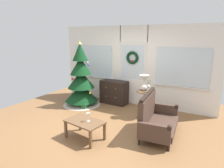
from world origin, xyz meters
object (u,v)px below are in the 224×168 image
side_table (145,99)px  table_lamp (144,81)px  flower_vase (148,88)px  dresser_cabinet (114,92)px  settee_sofa (155,118)px  coffee_table (85,124)px  christmas_tree (81,82)px  gift_box (85,106)px  wine_glass (88,115)px

side_table → table_lamp: (-0.06, 0.04, 0.50)m
table_lamp → flower_vase: table_lamp is taller
side_table → dresser_cabinet: bearing=155.9°
flower_vase → settee_sofa: bearing=-60.9°
settee_sofa → coffee_table: 1.61m
christmas_tree → flower_vase: 2.28m
gift_box → table_lamp: bearing=11.3°
side_table → flower_vase: size_ratio=2.11×
christmas_tree → wine_glass: (1.53, -1.78, -0.20)m
christmas_tree → coffee_table: christmas_tree is taller
side_table → table_lamp: size_ratio=1.68×
settee_sofa → flower_vase: bearing=119.1°
coffee_table → gift_box: 1.92m
christmas_tree → side_table: bearing=0.9°
christmas_tree → gift_box: size_ratio=12.44×
christmas_tree → side_table: 2.19m
christmas_tree → coffee_table: bearing=-51.3°
dresser_cabinet → table_lamp: (1.23, -0.54, 0.63)m
dresser_cabinet → side_table: size_ratio=1.24×
christmas_tree → gift_box: (0.32, -0.28, -0.67)m
flower_vase → dresser_cabinet: bearing=155.4°
flower_vase → gift_box: flower_vase is taller
table_lamp → gift_box: (-1.80, -0.36, -0.94)m
christmas_tree → settee_sofa: size_ratio=1.46×
coffee_table → christmas_tree: bearing=128.7°
coffee_table → settee_sofa: bearing=36.9°
dresser_cabinet → settee_sofa: bearing=-38.3°
table_lamp → side_table: bearing=-33.7°
settee_sofa → wine_glass: settee_sofa is taller
christmas_tree → flower_vase: bearing=-0.6°
coffee_table → gift_box: bearing=126.5°
dresser_cabinet → wine_glass: 2.48m
table_lamp → wine_glass: bearing=-107.7°
dresser_cabinet → settee_sofa: 2.35m
flower_vase → gift_box: size_ratio=2.08×
side_table → coffee_table: side_table is taller
christmas_tree → dresser_cabinet: 1.14m
gift_box → christmas_tree: bearing=138.6°
coffee_table → wine_glass: 0.22m
side_table → wine_glass: bearing=-109.8°
settee_sofa → coffee_table: settee_sofa is taller
dresser_cabinet → gift_box: dresser_cabinet is taller
table_lamp → wine_glass: 2.00m
christmas_tree → flower_vase: size_ratio=5.97×
side_table → coffee_table: (-0.73, -1.84, -0.17)m
table_lamp → coffee_table: table_lamp is taller
christmas_tree → settee_sofa: (2.73, -0.84, -0.38)m
side_table → coffee_table: bearing=-111.6°
side_table → flower_vase: (0.10, -0.06, 0.33)m
settee_sofa → flower_vase: size_ratio=4.09×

